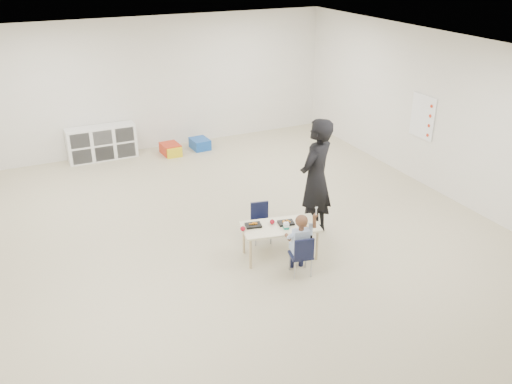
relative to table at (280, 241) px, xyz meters
name	(u,v)px	position (x,y,z in m)	size (l,w,h in m)	color
room	(235,152)	(-0.35, 0.77, 1.15)	(9.00, 9.02, 2.80)	#C0B593
table	(280,241)	(0.00, 0.00, 0.00)	(1.18, 0.75, 0.50)	#F9EEC7
chair_near	(301,254)	(0.05, -0.51, 0.05)	(0.29, 0.27, 0.60)	#111533
chair_far	(261,223)	(-0.05, 0.51, 0.05)	(0.29, 0.27, 0.60)	#111533
child	(301,243)	(0.05, -0.51, 0.22)	(0.40, 0.40, 0.95)	#BCD1FF
lunch_tray_near	(286,223)	(0.10, 0.02, 0.26)	(0.22, 0.16, 0.03)	black
lunch_tray_far	(253,225)	(-0.35, 0.15, 0.26)	(0.22, 0.16, 0.03)	black
milk_carton	(286,226)	(0.03, -0.12, 0.30)	(0.07, 0.07, 0.10)	white
bread_roll	(303,225)	(0.28, -0.16, 0.28)	(0.09, 0.09, 0.07)	tan
apple_near	(272,222)	(-0.08, 0.10, 0.28)	(0.07, 0.07, 0.07)	maroon
apple_far	(243,229)	(-0.54, 0.09, 0.28)	(0.07, 0.07, 0.07)	maroon
cubby_shelf	(102,143)	(-1.55, 5.05, 0.10)	(1.40, 0.40, 0.70)	white
rules_poster	(423,117)	(3.63, 1.37, 1.00)	(0.02, 0.60, 0.80)	white
adult	(316,179)	(0.77, 0.36, 0.68)	(0.68, 0.45, 1.87)	black
bin_red	(170,149)	(-0.19, 4.72, -0.14)	(0.36, 0.46, 0.22)	red
bin_yellow	(172,150)	(-0.17, 4.63, -0.15)	(0.33, 0.42, 0.21)	yellow
bin_blue	(200,144)	(0.50, 4.75, -0.14)	(0.36, 0.46, 0.22)	#164BA6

